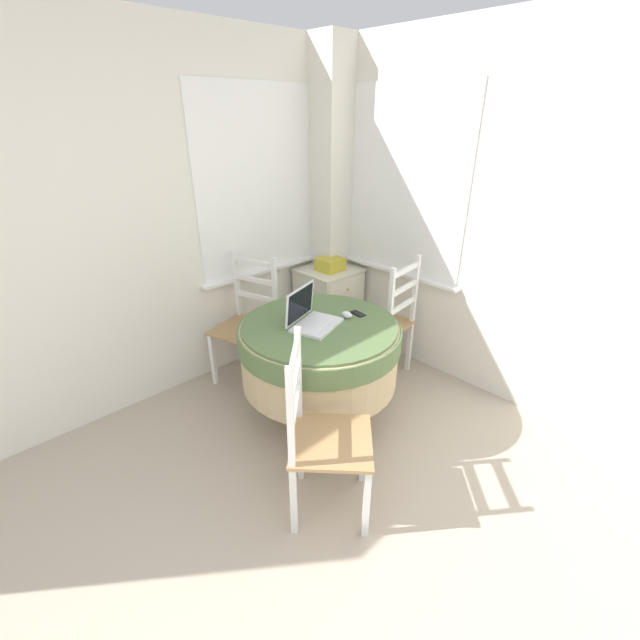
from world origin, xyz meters
name	(u,v)px	position (x,y,z in m)	size (l,w,h in m)	color
corner_room_shell	(335,235)	(1.26, 1.72, 1.28)	(4.46, 4.56, 2.55)	white
round_dining_table	(319,349)	(1.03, 1.62, 0.56)	(1.07, 1.07, 0.75)	#4C3D2D
laptop	(311,317)	(0.98, 1.65, 0.80)	(0.39, 0.34, 0.25)	silver
computer_mouse	(347,315)	(1.23, 1.56, 0.77)	(0.05, 0.08, 0.04)	white
cell_phone	(358,313)	(1.32, 1.55, 0.75)	(0.06, 0.11, 0.01)	black
dining_chair_near_back_window	(247,324)	(0.99, 2.40, 0.48)	(0.53, 0.53, 1.02)	#A87F51
dining_chair_near_right_window	(386,323)	(1.81, 1.67, 0.48)	(0.47, 0.47, 1.02)	#A87F51
dining_chair_camera_near	(322,437)	(0.51, 1.05, 0.48)	(0.60, 0.60, 1.02)	#A87F51
corner_cabinet	(329,305)	(1.92, 2.43, 0.36)	(0.51, 0.49, 0.71)	silver
storage_box	(330,264)	(1.90, 2.39, 0.77)	(0.21, 0.20, 0.11)	gold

